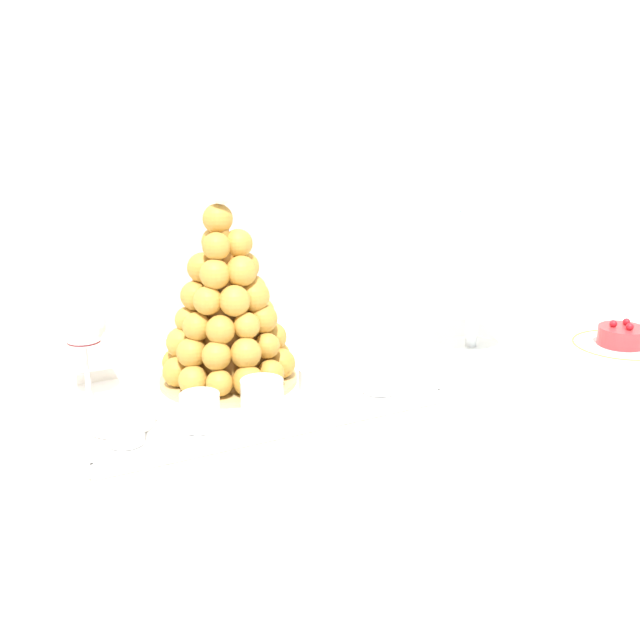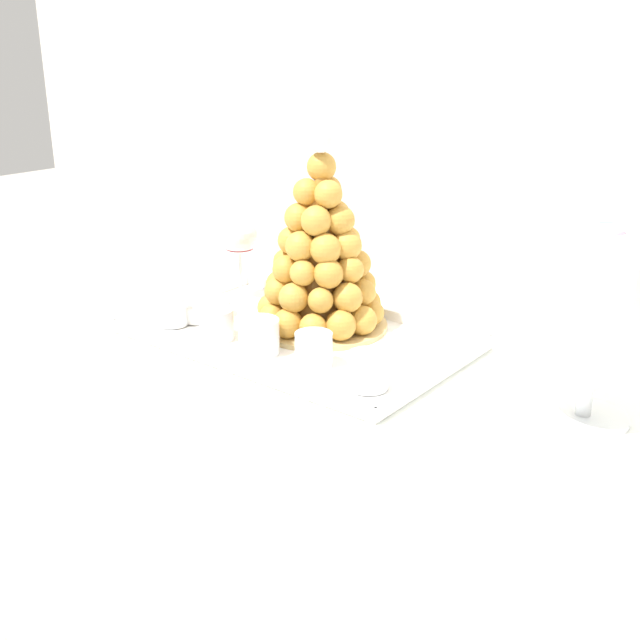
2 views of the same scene
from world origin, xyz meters
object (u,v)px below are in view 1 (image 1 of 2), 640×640
Objects in this scene: dessert_cup_left at (125,427)px; fruit_tart_plate at (621,341)px; serving_tray at (241,395)px; dessert_cup_mid_left at (200,412)px; macaron_goblet at (476,264)px; dessert_cup_right at (380,376)px; wine_glass at (83,329)px; dessert_cup_centre at (262,399)px; dessert_cup_mid_right at (316,385)px; croquembouche at (226,308)px; creme_brulee_ramekin at (120,415)px.

fruit_tart_plate is at bearing -0.96° from dessert_cup_left.
dessert_cup_left is (-0.20, -0.09, 0.02)m from serving_tray.
macaron_goblet reaches higher than dessert_cup_mid_left.
dessert_cup_right reaches higher than dessert_cup_left.
wine_glass is at bearing 174.02° from macaron_goblet.
dessert_cup_mid_right is (0.10, 0.02, -0.00)m from dessert_cup_centre.
croquembouche is 3.37× the size of creme_brulee_ramekin.
dessert_cup_mid_left is 0.31× the size of fruit_tart_plate.
dessert_cup_mid_left is 0.89× the size of dessert_cup_centre.
dessert_cup_mid_right is at bearing 9.42° from dessert_cup_centre.
macaron_goblet is 0.69m from wine_glass.
dessert_cup_left is at bearing 179.04° from fruit_tart_plate.
wine_glass is at bearing 168.21° from fruit_tart_plate.
dessert_cup_right reaches higher than creme_brulee_ramekin.
creme_brulee_ramekin is at bearing -172.22° from serving_tray.
croquembouche is at bearing 88.27° from dessert_cup_centre.
macaron_goblet is (0.47, 0.11, 0.13)m from dessert_cup_centre.
dessert_cup_centre is at bearing -18.44° from creme_brulee_ramekin.
dessert_cup_right is (0.20, -0.15, -0.10)m from croquembouche.
macaron_goblet is at bearing -5.98° from wine_glass.
dessert_cup_left is 0.90× the size of dessert_cup_mid_right.
dessert_cup_centre reaches higher than dessert_cup_mid_left.
dessert_cup_right is at bearing 0.53° from dessert_cup_centre.
wine_glass is (-0.22, 0.09, 0.11)m from serving_tray.
serving_tray is at bearing 23.50° from dessert_cup_left.
croquembouche is at bearing 167.38° from fruit_tart_plate.
dessert_cup_mid_right reaches higher than serving_tray.
macaron_goblet reaches higher than fruit_tart_plate.
dessert_cup_right is 0.36× the size of wine_glass.
dessert_cup_right is at bearing -7.67° from dessert_cup_mid_right.
macaron_goblet is at bearing 13.32° from dessert_cup_centre.
dessert_cup_left is at bearing 179.18° from dessert_cup_centre.
dessert_cup_centre is 0.24× the size of macaron_goblet.
dessert_cup_centre is at bearing -1.39° from dessert_cup_mid_left.
wine_glass is (-0.22, 0.03, -0.01)m from croquembouche.
dessert_cup_mid_right is (0.10, -0.07, 0.03)m from serving_tray.
dessert_cup_mid_right is 0.63m from fruit_tart_plate.
dessert_cup_mid_left reaches higher than serving_tray.
dessert_cup_right is 0.52m from fruit_tart_plate.
serving_tray is at bearing -92.38° from croquembouche.
dessert_cup_mid_left is at bearing 178.61° from dessert_cup_centre.
dessert_cup_left is at bearing -170.82° from macaron_goblet.
creme_brulee_ramekin is at bearing -175.97° from macaron_goblet.
serving_tray is 9.60× the size of dessert_cup_mid_right.
croquembouche is 5.88× the size of dessert_cup_mid_left.
macaron_goblet is at bearing 2.45° from serving_tray.
croquembouche is at bearing 175.45° from macaron_goblet.
creme_brulee_ramekin is at bearing 171.04° from dessert_cup_right.
dessert_cup_left is 0.80× the size of dessert_cup_centre.
croquembouche is 5.78× the size of dessert_cup_right.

